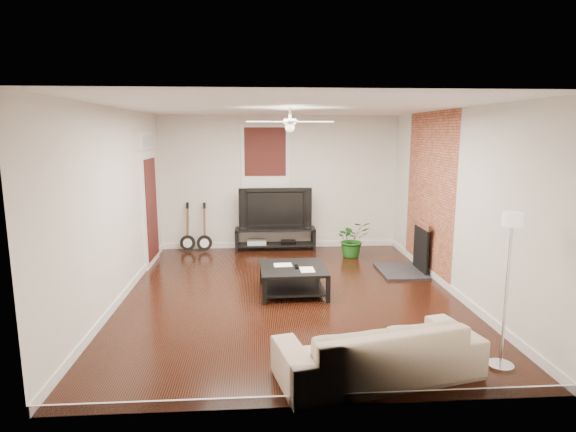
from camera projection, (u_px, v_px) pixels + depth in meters
name	position (u px, v px, depth m)	size (l,w,h in m)	color
room	(290.00, 204.00, 6.91)	(5.01, 6.01, 2.81)	black
brick_accent	(429.00, 194.00, 8.06)	(0.02, 2.20, 2.80)	brown
fireplace	(410.00, 247.00, 8.21)	(0.80, 1.10, 0.92)	black
window_back	(265.00, 157.00, 9.71)	(1.00, 0.06, 1.30)	#36150E
door_left	(150.00, 198.00, 8.64)	(0.08, 1.00, 2.50)	white
tv_stand	(275.00, 239.00, 9.84)	(1.68, 0.45, 0.47)	black
tv	(275.00, 208.00, 9.74)	(1.50, 0.20, 0.87)	black
coffee_table	(293.00, 280.00, 7.19)	(0.99, 0.99, 0.42)	black
sofa	(378.00, 349.00, 4.70)	(2.04, 0.80, 0.60)	tan
floor_lamp	(507.00, 292.00, 4.80)	(0.27, 0.27, 1.67)	white
potted_plant	(352.00, 239.00, 9.26)	(0.65, 0.57, 0.73)	#1C5A19
guitar_left	(187.00, 227.00, 9.64)	(0.32, 0.22, 1.02)	black
guitar_right	(204.00, 227.00, 9.63)	(0.32, 0.22, 1.02)	black
ceiling_fan	(290.00, 122.00, 6.70)	(1.24, 1.24, 0.32)	white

